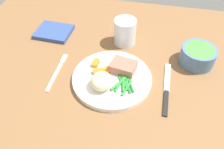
% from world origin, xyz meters
% --- Properties ---
extents(dining_table, '(1.20, 0.90, 0.02)m').
position_xyz_m(dining_table, '(0.00, 0.00, 0.01)').
color(dining_table, brown).
rests_on(dining_table, ground).
extents(dinner_plate, '(0.24, 0.24, 0.02)m').
position_xyz_m(dinner_plate, '(-0.03, -0.04, 0.03)').
color(dinner_plate, white).
rests_on(dinner_plate, dining_table).
extents(meat_portion, '(0.08, 0.07, 0.03)m').
position_xyz_m(meat_portion, '(0.00, 0.00, 0.05)').
color(meat_portion, '#A86B56').
rests_on(meat_portion, dinner_plate).
extents(mashed_potatoes, '(0.06, 0.07, 0.04)m').
position_xyz_m(mashed_potatoes, '(-0.05, -0.08, 0.06)').
color(mashed_potatoes, beige).
rests_on(mashed_potatoes, dinner_plate).
extents(carrot_slices, '(0.07, 0.07, 0.01)m').
position_xyz_m(carrot_slices, '(-0.07, -0.02, 0.04)').
color(carrot_slices, orange).
rests_on(carrot_slices, dinner_plate).
extents(green_beans, '(0.07, 0.10, 0.01)m').
position_xyz_m(green_beans, '(0.01, -0.05, 0.04)').
color(green_beans, '#2D8C38').
rests_on(green_beans, dinner_plate).
extents(fork, '(0.01, 0.17, 0.00)m').
position_xyz_m(fork, '(-0.21, -0.04, 0.02)').
color(fork, silver).
rests_on(fork, dining_table).
extents(knife, '(0.02, 0.21, 0.01)m').
position_xyz_m(knife, '(0.14, -0.04, 0.02)').
color(knife, black).
rests_on(knife, dining_table).
extents(water_glass, '(0.08, 0.08, 0.09)m').
position_xyz_m(water_glass, '(-0.02, 0.16, 0.06)').
color(water_glass, silver).
rests_on(water_glass, dining_table).
extents(salad_bowl, '(0.11, 0.11, 0.06)m').
position_xyz_m(salad_bowl, '(0.22, 0.10, 0.05)').
color(salad_bowl, '#4C7299').
rests_on(salad_bowl, dining_table).
extents(napkin, '(0.13, 0.11, 0.01)m').
position_xyz_m(napkin, '(-0.29, 0.15, 0.03)').
color(napkin, '#334C8C').
rests_on(napkin, dining_table).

